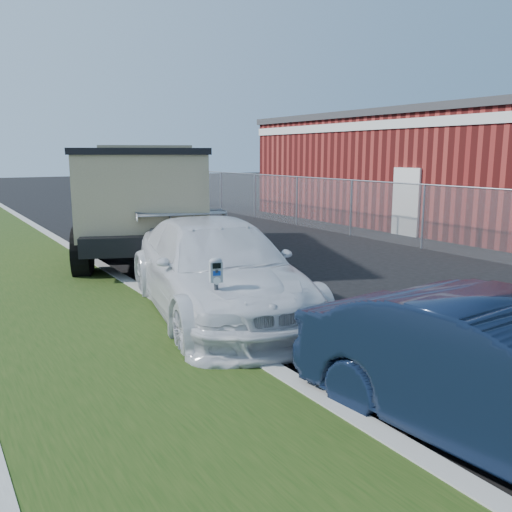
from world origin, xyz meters
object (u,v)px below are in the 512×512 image
navy_sedan (509,380)px  dump_truck (146,193)px  white_wagon (214,269)px  parking_meter (216,284)px

navy_sedan → dump_truck: bearing=80.2°
white_wagon → navy_sedan: bearing=-76.1°
dump_truck → navy_sedan: bearing=-72.8°
parking_meter → dump_truck: bearing=92.2°
dump_truck → parking_meter: bearing=-82.7°
parking_meter → white_wagon: white_wagon is taller
white_wagon → navy_sedan: white_wagon is taller
parking_meter → dump_truck: dump_truck is taller
parking_meter → navy_sedan: navy_sedan is taller
parking_meter → white_wagon: bearing=79.8°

